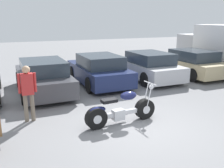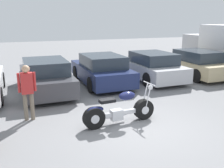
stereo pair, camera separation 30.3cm
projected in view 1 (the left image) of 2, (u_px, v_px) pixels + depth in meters
ground_plane at (139, 126)px, 7.16m from camera, size 60.00×60.00×0.00m
motorcycle at (121, 110)px, 7.22m from camera, size 2.25×0.62×1.11m
parked_car_dark_grey at (43, 77)px, 10.24m from camera, size 1.95×4.31×1.39m
parked_car_navy at (99, 70)px, 11.64m from camera, size 1.95×4.31×1.39m
parked_car_silver at (148, 66)px, 12.58m from camera, size 1.95×4.31×1.39m
parked_car_champagne at (190, 63)px, 13.46m from camera, size 1.95×4.31×1.39m
person_standing at (28, 89)px, 7.25m from camera, size 0.52×0.23×1.69m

